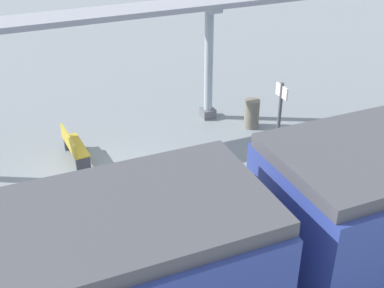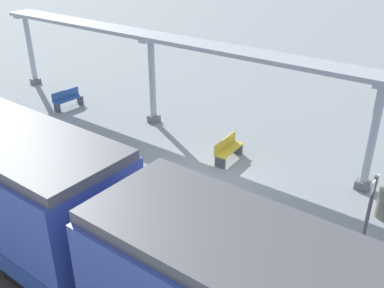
% 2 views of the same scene
% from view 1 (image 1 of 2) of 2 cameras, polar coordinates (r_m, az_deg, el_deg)
% --- Properties ---
extents(ground_plane, '(176.00, 176.00, 0.00)m').
position_cam_1_polar(ground_plane, '(13.25, -10.22, -6.03)').
color(ground_plane, gray).
extents(tactile_edge_strip, '(0.54, 35.12, 0.01)m').
position_cam_1_polar(tactile_edge_strip, '(10.72, -5.66, -15.76)').
color(tactile_edge_strip, yellow).
rests_on(tactile_edge_strip, ground).
extents(canopy_pillar_second, '(1.10, 0.44, 3.76)m').
position_cam_1_polar(canopy_pillar_second, '(16.31, 1.89, 9.07)').
color(canopy_pillar_second, slate).
rests_on(canopy_pillar_second, ground).
extents(canopy_beam, '(1.20, 28.21, 0.16)m').
position_cam_1_polar(canopy_beam, '(14.51, -14.10, 13.63)').
color(canopy_beam, '#A8AAB2').
rests_on(canopy_beam, canopy_pillar_nearest).
extents(bench_mid_platform, '(1.52, 0.53, 0.86)m').
position_cam_1_polar(bench_mid_platform, '(14.80, -13.24, -0.25)').
color(bench_mid_platform, gold).
rests_on(bench_mid_platform, ground).
extents(trash_bin, '(0.48, 0.48, 0.95)m').
position_cam_1_polar(trash_bin, '(16.32, 6.77, 3.42)').
color(trash_bin, gray).
rests_on(trash_bin, ground).
extents(platform_info_sign, '(0.56, 0.10, 2.20)m').
position_cam_1_polar(platform_info_sign, '(14.62, 9.89, 3.65)').
color(platform_info_sign, '#4C4C51').
rests_on(platform_info_sign, ground).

